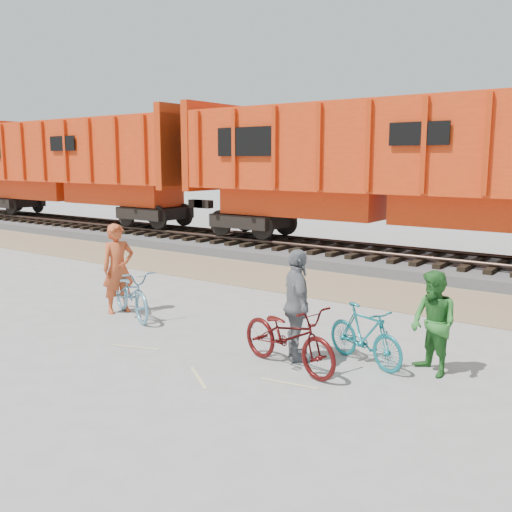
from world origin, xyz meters
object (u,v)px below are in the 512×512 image
object	(u,v)px
bicycle_teal	(365,335)
person_solo	(118,268)
bicycle_maroon	(288,336)
person_man	(434,323)
hopper_car_left	(74,164)
bicycle_blue	(132,293)
person_woman	(297,305)
hopper_car_center	(390,166)

from	to	relation	value
bicycle_teal	person_solo	world-z (taller)	person_solo
bicycle_maroon	person_man	bearing A→B (deg)	-46.44
hopper_car_left	bicycle_teal	size ratio (longest dim) A/B	8.97
bicycle_teal	person_man	size ratio (longest dim) A/B	1.00
hopper_car_left	bicycle_blue	bearing A→B (deg)	-32.94
person_solo	person_man	distance (m)	6.54
bicycle_maroon	person_solo	world-z (taller)	person_solo
person_man	person_woman	world-z (taller)	person_woman
hopper_car_center	person_woman	xyz separation A→B (m)	(2.19, -8.68, -2.11)
hopper_car_center	person_man	distance (m)	9.30
bicycle_blue	person_solo	xyz separation A→B (m)	(-0.50, 0.10, 0.43)
hopper_car_center	person_solo	xyz separation A→B (m)	(-2.37, -8.40, -2.07)
hopper_car_center	person_man	bearing A→B (deg)	-62.64
bicycle_teal	bicycle_maroon	bearing A→B (deg)	154.88
bicycle_blue	person_solo	size ratio (longest dim) A/B	1.02
hopper_car_left	bicycle_blue	size ratio (longest dim) A/B	7.33
hopper_car_left	hopper_car_center	world-z (taller)	same
hopper_car_center	bicycle_blue	size ratio (longest dim) A/B	7.33
hopper_car_center	person_solo	world-z (taller)	hopper_car_center
bicycle_blue	person_woman	xyz separation A→B (m)	(4.06, -0.18, 0.40)
bicycle_blue	bicycle_teal	size ratio (longest dim) A/B	1.22
bicycle_blue	person_man	distance (m)	6.05
hopper_car_left	hopper_car_center	size ratio (longest dim) A/B	1.00
person_man	bicycle_blue	bearing A→B (deg)	-142.43
person_man	person_solo	bearing A→B (deg)	-143.66
hopper_car_center	bicycle_maroon	world-z (taller)	hopper_car_center
bicycle_teal	person_man	distance (m)	1.07
person_man	bicycle_teal	bearing A→B (deg)	-135.73
hopper_car_center	bicycle_maroon	size ratio (longest dim) A/B	7.15
person_solo	hopper_car_center	bearing A→B (deg)	4.50
bicycle_maroon	hopper_car_left	bearing A→B (deg)	76.02
bicycle_blue	bicycle_maroon	distance (m)	4.20
hopper_car_left	bicycle_maroon	bearing A→B (deg)	-27.72
hopper_car_center	person_solo	size ratio (longest dim) A/B	7.48
hopper_car_left	person_man	world-z (taller)	hopper_car_left
hopper_car_center	bicycle_teal	bearing A→B (deg)	-69.03
bicycle_teal	bicycle_maroon	size ratio (longest dim) A/B	0.80
hopper_car_center	bicycle_maroon	bearing A→B (deg)	-75.86
bicycle_teal	person_solo	distance (m)	5.55
bicycle_teal	person_woman	world-z (taller)	person_woman
person_solo	person_man	bearing A→B (deg)	-66.34
bicycle_blue	bicycle_maroon	xyz separation A→B (m)	(4.16, -0.58, 0.01)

